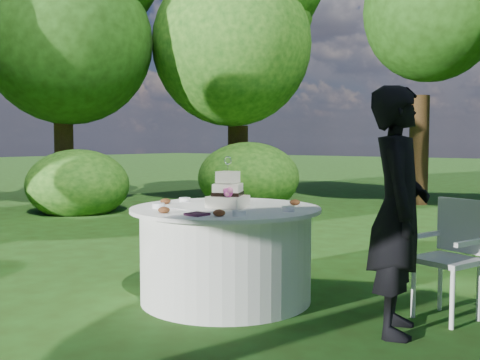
% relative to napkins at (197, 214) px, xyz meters
% --- Properties ---
extents(ground, '(80.00, 80.00, 0.00)m').
position_rel_napkins_xyz_m(ground, '(-0.16, 0.52, -0.78)').
color(ground, '#233D10').
rests_on(ground, ground).
extents(napkins, '(0.14, 0.14, 0.02)m').
position_rel_napkins_xyz_m(napkins, '(0.00, 0.00, 0.00)').
color(napkins, '#4B203A').
rests_on(napkins, table).
extents(feather_plume, '(0.48, 0.07, 0.01)m').
position_rel_napkins_xyz_m(feather_plume, '(-0.37, 0.18, -0.00)').
color(feather_plume, silver).
rests_on(feather_plume, table).
extents(guest, '(0.61, 0.72, 1.68)m').
position_rel_napkins_xyz_m(guest, '(1.27, 0.63, 0.06)').
color(guest, black).
rests_on(guest, ground).
extents(table, '(1.56, 1.56, 0.77)m').
position_rel_napkins_xyz_m(table, '(-0.16, 0.52, -0.39)').
color(table, white).
rests_on(table, ground).
extents(cake, '(0.34, 0.34, 0.42)m').
position_rel_napkins_xyz_m(cake, '(-0.12, 0.50, 0.10)').
color(cake, white).
rests_on(cake, table).
extents(chair, '(0.50, 0.50, 0.88)m').
position_rel_napkins_xyz_m(chair, '(1.46, 1.20, -0.26)').
color(chair, silver).
rests_on(chair, ground).
extents(votives, '(1.19, 0.95, 0.04)m').
position_rel_napkins_xyz_m(votives, '(-0.21, 0.50, 0.01)').
color(votives, white).
rests_on(votives, table).
extents(petal_cups, '(1.01, 1.15, 0.05)m').
position_rel_napkins_xyz_m(petal_cups, '(-0.15, 0.34, 0.02)').
color(petal_cups, '#562D16').
rests_on(petal_cups, table).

